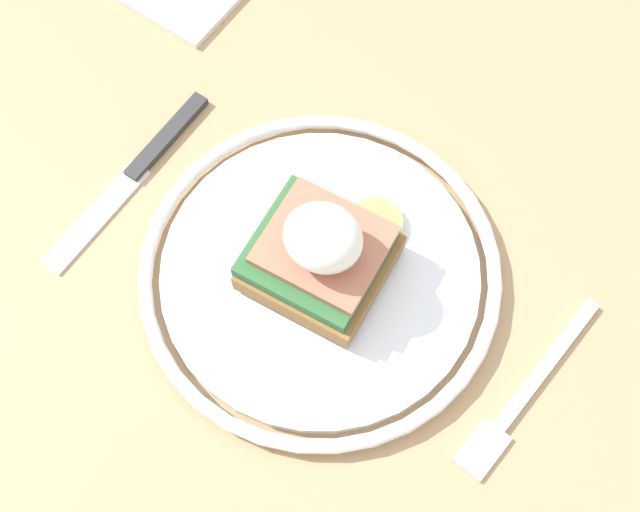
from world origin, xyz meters
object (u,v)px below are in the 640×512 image
(fork, at_px, (525,393))
(plate, at_px, (320,271))
(knife, at_px, (143,164))
(sandwich, at_px, (321,251))

(fork, bearing_deg, plate, -3.06)
(plate, height_order, knife, plate)
(plate, xyz_separation_m, sandwich, (-0.00, -0.00, 0.03))
(fork, distance_m, knife, 0.32)
(sandwich, xyz_separation_m, fork, (-0.16, 0.01, -0.04))
(fork, xyz_separation_m, knife, (0.32, -0.02, 0.00))
(plate, bearing_deg, knife, -4.93)
(plate, distance_m, knife, 0.16)
(plate, relative_size, fork, 1.70)
(plate, xyz_separation_m, knife, (0.16, -0.01, -0.01))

